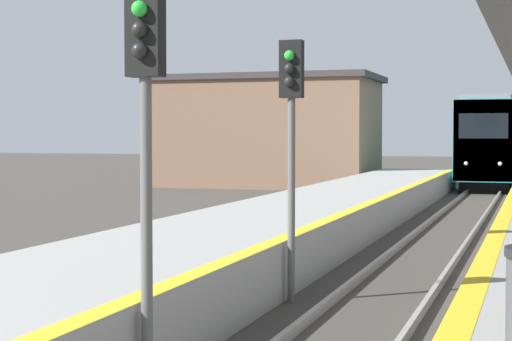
% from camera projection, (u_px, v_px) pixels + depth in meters
% --- Properties ---
extents(train, '(2.60, 20.31, 4.44)m').
position_uv_depth(train, '(495.00, 141.00, 46.67)').
color(train, black).
rests_on(train, ground).
extents(signal_near, '(0.36, 0.31, 4.13)m').
position_uv_depth(signal_near, '(145.00, 110.00, 8.45)').
color(signal_near, '#595959').
rests_on(signal_near, ground).
extents(signal_mid, '(0.36, 0.31, 4.13)m').
position_uv_depth(signal_mid, '(291.00, 119.00, 13.39)').
color(signal_mid, '#595959').
rests_on(signal_mid, ground).
extents(station_building, '(11.30, 6.27, 5.60)m').
position_uv_depth(station_building, '(267.00, 131.00, 43.53)').
color(station_building, brown).
rests_on(station_building, ground).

